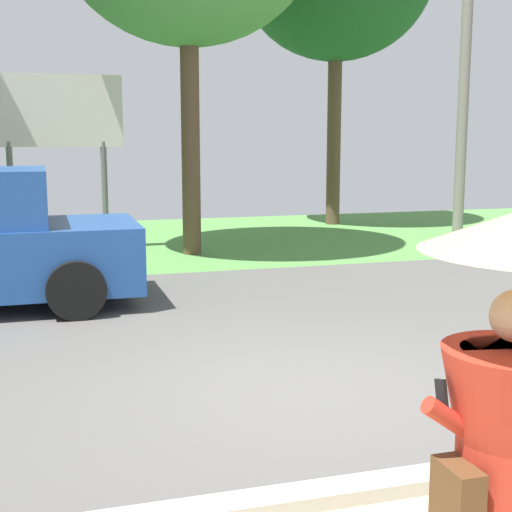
% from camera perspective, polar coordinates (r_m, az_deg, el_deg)
% --- Properties ---
extents(ground_plane, '(40.00, 22.00, 0.20)m').
position_cam_1_polar(ground_plane, '(9.57, -1.94, -4.89)').
color(ground_plane, '#565451').
extents(utility_pole, '(1.80, 0.24, 6.92)m').
position_cam_1_polar(utility_pole, '(17.13, 16.06, 13.49)').
color(utility_pole, gray).
rests_on(utility_pole, ground_plane).
extents(roadside_billboard, '(2.60, 0.12, 3.50)m').
position_cam_1_polar(roadside_billboard, '(14.98, -15.45, 9.99)').
color(roadside_billboard, slate).
rests_on(roadside_billboard, ground_plane).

